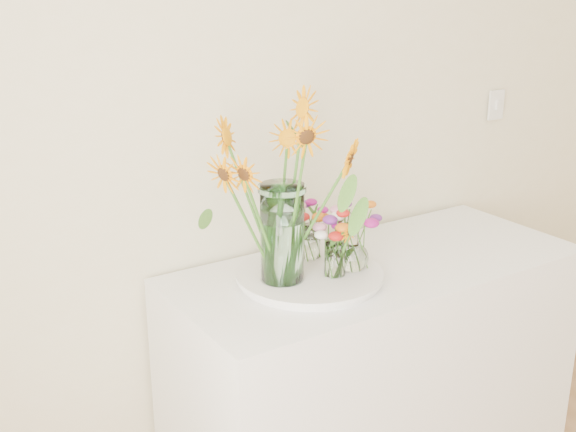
% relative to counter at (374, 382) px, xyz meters
% --- Properties ---
extents(counter, '(1.40, 0.60, 0.90)m').
position_rel_counter_xyz_m(counter, '(0.00, 0.00, 0.00)').
color(counter, white).
rests_on(counter, ground_plane).
extents(tray, '(0.44, 0.44, 0.02)m').
position_rel_counter_xyz_m(tray, '(-0.27, 0.01, 0.46)').
color(tray, white).
rests_on(tray, counter).
extents(mason_jar, '(0.17, 0.17, 0.30)m').
position_rel_counter_xyz_m(mason_jar, '(-0.37, 0.01, 0.63)').
color(mason_jar, '#C6F7EA').
rests_on(mason_jar, tray).
extents(sunflower_bouquet, '(0.87, 0.87, 0.57)m').
position_rel_counter_xyz_m(sunflower_bouquet, '(-0.37, 0.01, 0.76)').
color(sunflower_bouquet, orange).
rests_on(sunflower_bouquet, tray).
extents(small_vase_a, '(0.08, 0.08, 0.11)m').
position_rel_counter_xyz_m(small_vase_a, '(-0.22, -0.05, 0.53)').
color(small_vase_a, white).
rests_on(small_vase_a, tray).
extents(wildflower_posy_a, '(0.17, 0.17, 0.20)m').
position_rel_counter_xyz_m(wildflower_posy_a, '(-0.22, -0.05, 0.58)').
color(wildflower_posy_a, orange).
rests_on(wildflower_posy_a, tray).
extents(small_vase_b, '(0.14, 0.14, 0.15)m').
position_rel_counter_xyz_m(small_vase_b, '(-0.15, -0.04, 0.55)').
color(small_vase_b, white).
rests_on(small_vase_b, tray).
extents(wildflower_posy_b, '(0.23, 0.23, 0.24)m').
position_rel_counter_xyz_m(wildflower_posy_b, '(-0.15, -0.04, 0.59)').
color(wildflower_posy_b, orange).
rests_on(wildflower_posy_b, tray).
extents(small_vase_c, '(0.07, 0.07, 0.11)m').
position_rel_counter_xyz_m(small_vase_c, '(-0.20, 0.11, 0.53)').
color(small_vase_c, white).
rests_on(small_vase_c, tray).
extents(wildflower_posy_c, '(0.18, 0.18, 0.20)m').
position_rel_counter_xyz_m(wildflower_posy_c, '(-0.20, 0.11, 0.58)').
color(wildflower_posy_c, orange).
rests_on(wildflower_posy_c, tray).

